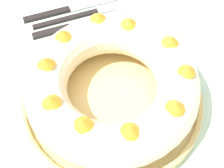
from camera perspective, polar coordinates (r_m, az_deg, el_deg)
dining_table at (r=0.67m, az=-0.31°, el=-8.17°), size 1.50×1.20×0.73m
serving_dish at (r=0.60m, az=-0.00°, el=-2.58°), size 0.35×0.35×0.02m
bundt_cake at (r=0.56m, az=0.00°, el=0.06°), size 0.32×0.32×0.09m
fork at (r=0.76m, az=-4.95°, el=12.62°), size 0.02×0.22×0.01m
serving_knife at (r=0.78m, az=-8.08°, el=13.34°), size 0.02×0.25×0.01m
cake_knife at (r=0.74m, az=-7.97°, el=10.23°), size 0.02×0.20×0.01m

